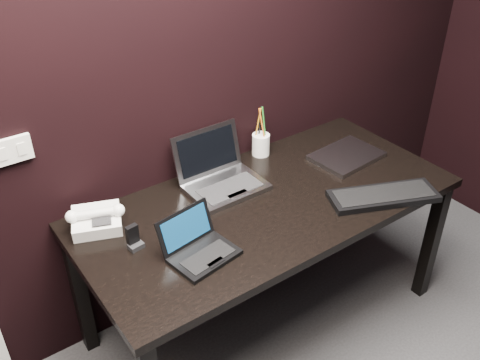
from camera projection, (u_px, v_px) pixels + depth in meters
wall_back at (154, 67)px, 2.19m from camera, size 4.00×0.00×4.00m
wall_switch at (11, 151)px, 1.98m from camera, size 0.15×0.02×0.10m
desk at (268, 214)px, 2.41m from camera, size 1.70×0.80×0.74m
netbook at (199, 248)px, 2.05m from camera, size 0.28×0.26×0.16m
silver_laptop at (221, 177)px, 2.44m from camera, size 0.35×0.31×0.24m
ext_keyboard at (383, 196)px, 2.37m from camera, size 0.51×0.34×0.03m
closed_laptop at (346, 156)px, 2.67m from camera, size 0.35×0.27×0.02m
desk_phone at (97, 220)px, 2.18m from camera, size 0.25×0.24×0.12m
mobile_phone at (134, 239)px, 2.08m from camera, size 0.06×0.05×0.10m
pen_cup at (261, 144)px, 2.67m from camera, size 0.10×0.10×0.26m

